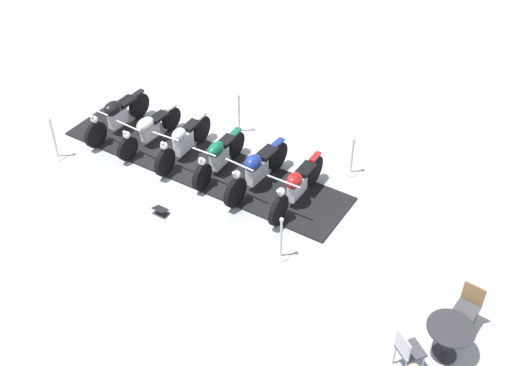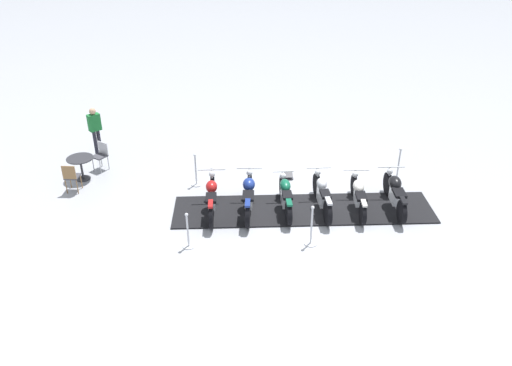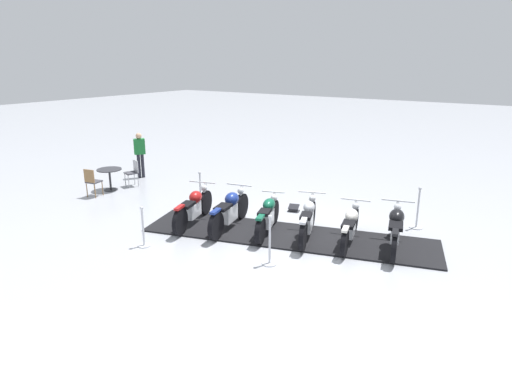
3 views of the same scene
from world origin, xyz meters
name	(u,v)px [view 3 (image 3 of 3)]	position (x,y,z in m)	size (l,w,h in m)	color
ground_plane	(287,236)	(0.00, 0.00, 0.00)	(80.00, 80.00, 0.00)	#A8AAB2
display_platform	(287,236)	(0.00, 0.00, 0.02)	(7.37, 1.67, 0.04)	black
motorcycle_black	(396,227)	(-2.48, -0.75, 0.54)	(0.89, 2.21, 0.98)	black
motorcycle_cream	(351,225)	(-1.48, -0.47, 0.48)	(0.81, 2.16, 0.90)	black
motorcycle_chrome	(308,219)	(-0.49, -0.17, 0.51)	(0.96, 2.14, 1.00)	black
motorcycle_forest	(268,215)	(0.51, 0.11, 0.50)	(0.86, 2.01, 0.94)	black
motorcycle_navy	(230,210)	(1.50, 0.40, 0.54)	(0.81, 2.29, 1.03)	black
motorcycle_maroon	(194,207)	(2.50, 0.68, 0.52)	(0.94, 2.24, 1.02)	black
stanchion_left_mid	(270,249)	(-0.45, 1.55, 0.36)	(0.34, 0.34, 1.14)	silver
stanchion_right_rear	(200,194)	(3.46, -0.69, 0.34)	(0.33, 0.33, 1.06)	silver
stanchion_left_rear	(143,233)	(2.57, 2.42, 0.34)	(0.31, 0.31, 1.01)	silver
stanchion_right_front	(417,215)	(-2.57, -2.42, 0.36)	(0.34, 0.34, 1.14)	silver
info_placard	(294,209)	(0.78, -1.75, 0.07)	(0.38, 0.32, 0.20)	#333338
cafe_table	(110,174)	(7.07, -0.19, 0.56)	(0.82, 0.82, 0.74)	#2D2D33
cafe_chair_near_table	(133,171)	(6.79, -0.96, 0.54)	(0.51, 0.51, 0.92)	#B7B7BC
cafe_chair_across_table	(92,180)	(6.91, 0.62, 0.55)	(0.47, 0.47, 0.94)	olive
bystander_person	(140,151)	(7.45, -1.91, 1.02)	(0.42, 0.45, 1.70)	#23232D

